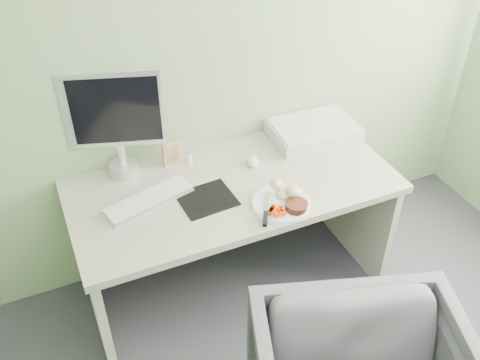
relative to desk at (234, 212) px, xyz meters
name	(u,v)px	position (x,y,z in m)	size (l,w,h in m)	color
wall_back	(201,35)	(0.00, 0.38, 0.80)	(3.50, 3.50, 0.00)	gray
desk	(234,212)	(0.00, 0.00, 0.00)	(1.60, 0.75, 0.73)	#AFA192
plate	(281,204)	(0.14, -0.24, 0.19)	(0.28, 0.28, 0.01)	white
steak	(296,206)	(0.18, -0.31, 0.21)	(0.10, 0.10, 0.03)	black
potato_pile	(285,192)	(0.17, -0.21, 0.23)	(0.12, 0.09, 0.07)	tan
carrot_heap	(276,209)	(0.08, -0.30, 0.22)	(0.07, 0.06, 0.05)	#F94505
steak_knife	(266,213)	(0.03, -0.29, 0.21)	(0.13, 0.22, 0.02)	silver
mousepad	(207,199)	(-0.16, -0.06, 0.18)	(0.26, 0.22, 0.00)	black
keyboard	(149,200)	(-0.42, 0.03, 0.20)	(0.42, 0.12, 0.02)	white
computer_mouse	(253,162)	(0.16, 0.11, 0.20)	(0.05, 0.10, 0.03)	white
photo_frame	(172,153)	(-0.22, 0.28, 0.25)	(0.11, 0.01, 0.13)	#A9864F
eyedrop_bottle	(190,159)	(-0.14, 0.24, 0.22)	(0.02, 0.02, 0.07)	white
scanner	(313,131)	(0.57, 0.22, 0.22)	(0.47, 0.31, 0.07)	silver
monitor	(115,118)	(-0.47, 0.31, 0.50)	(0.45, 0.19, 0.55)	silver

